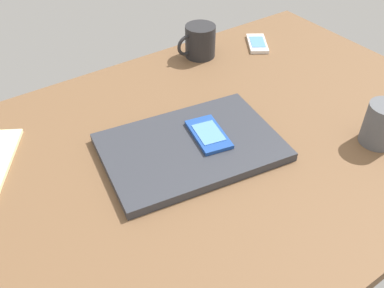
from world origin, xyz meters
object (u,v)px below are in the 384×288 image
laptop_closed (192,148)px  cell_phone_on_desk (257,43)px  coffee_mug (200,41)px  pen_cup (382,124)px  cell_phone_on_laptop (209,134)px

laptop_closed → cell_phone_on_desk: size_ratio=2.99×
laptop_closed → coffee_mug: coffee_mug is taller
laptop_closed → coffee_mug: size_ratio=3.08×
cell_phone_on_desk → coffee_mug: 18.21cm
pen_cup → coffee_mug: bearing=-79.9°
cell_phone_on_laptop → coffee_mug: (-20.01, -31.40, 1.98)cm
cell_phone_on_desk → coffee_mug: (17.28, -4.31, 3.81)cm
laptop_closed → cell_phone_on_laptop: bearing=-166.9°
cell_phone_on_laptop → pen_cup: pen_cup is taller
cell_phone_on_laptop → cell_phone_on_desk: (-37.29, -27.10, -1.82)cm
laptop_closed → coffee_mug: (-24.33, -31.71, 3.38)cm
cell_phone_on_laptop → coffee_mug: bearing=-122.5°
laptop_closed → coffee_mug: 40.12cm
cell_phone_on_laptop → cell_phone_on_desk: bearing=-144.0°
cell_phone_on_desk → pen_cup: bearing=80.0°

